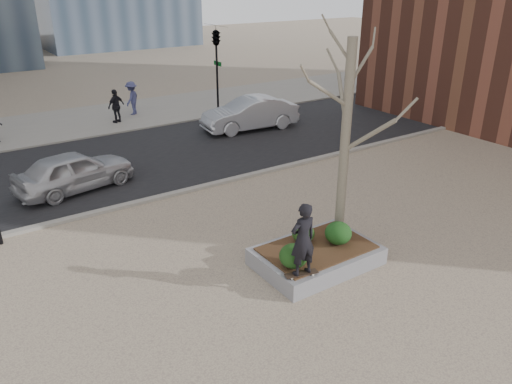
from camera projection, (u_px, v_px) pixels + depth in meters
ground at (284, 276)px, 12.20m from camera, size 120.00×120.00×0.00m
street at (134, 160)px, 19.82m from camera, size 60.00×8.00×0.02m
far_sidewalk at (83, 121)px, 25.15m from camera, size 60.00×6.00×0.02m
planter at (316, 256)px, 12.62m from camera, size 3.00×2.00×0.45m
planter_mulch at (317, 248)px, 12.52m from camera, size 2.70×1.70×0.04m
sycamore_tree at (347, 110)px, 11.94m from camera, size 2.80×2.80×6.60m
shrub_left at (293, 256)px, 11.57m from camera, size 0.67×0.67×0.57m
shrub_middle at (303, 233)px, 12.67m from camera, size 0.58×0.58×0.49m
shrub_right at (338, 233)px, 12.59m from camera, size 0.68×0.68×0.58m
skateboard at (301, 274)px, 11.37m from camera, size 0.81×0.39×0.08m
skateboarder at (303, 239)px, 11.01m from camera, size 0.66×0.45×1.75m
police_car at (74, 171)px, 16.83m from camera, size 4.20×2.33×1.35m
car_silver at (250, 114)px, 23.52m from camera, size 4.70×2.08×1.50m
car_third at (397, 87)px, 29.48m from camera, size 5.02×2.42×1.41m
pedestrian_b at (132, 98)px, 26.02m from camera, size 1.23×1.24×1.72m
pedestrian_c at (116, 106)px, 24.57m from camera, size 1.05×0.74×1.65m
traffic_light_far at (217, 71)px, 25.75m from camera, size 0.60×2.48×4.50m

